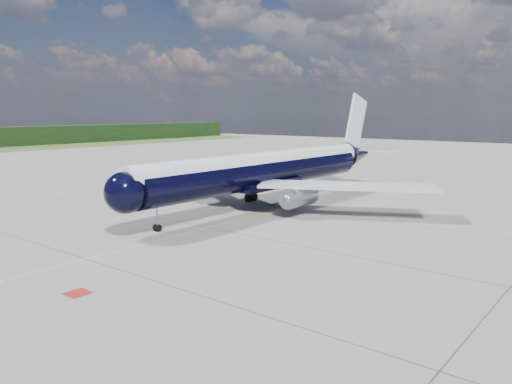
% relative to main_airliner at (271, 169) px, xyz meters
% --- Properties ---
extents(ground, '(320.00, 320.00, 0.00)m').
position_rel_main_airliner_xyz_m(ground, '(2.83, 4.89, -4.83)').
color(ground, gray).
rests_on(ground, ground).
extents(taxiway_centerline, '(0.16, 160.00, 0.01)m').
position_rel_main_airliner_xyz_m(taxiway_centerline, '(2.83, -0.11, -4.83)').
color(taxiway_centerline, yellow).
rests_on(taxiway_centerline, ground).
extents(red_marking, '(1.60, 1.60, 0.01)m').
position_rel_main_airliner_xyz_m(red_marking, '(9.63, -35.11, -4.83)').
color(red_marking, maroon).
rests_on(red_marking, ground).
extents(main_airliner, '(44.31, 53.79, 15.57)m').
position_rel_main_airliner_xyz_m(main_airliner, '(0.00, 0.00, 0.00)').
color(main_airliner, black).
rests_on(main_airliner, ground).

